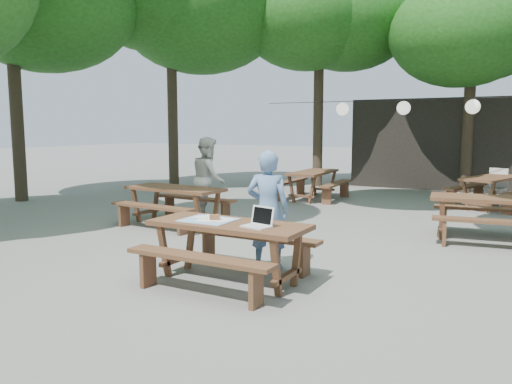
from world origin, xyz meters
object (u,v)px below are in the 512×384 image
(main_picnic_table, at_px, (229,251))
(woman, at_px, (268,210))
(picnic_table_nw, at_px, (175,205))
(second_person, at_px, (208,178))
(plastic_chair, at_px, (495,194))

(main_picnic_table, bearing_deg, woman, 79.24)
(picnic_table_nw, distance_m, second_person, 0.99)
(picnic_table_nw, height_order, plastic_chair, plastic_chair)
(second_person, bearing_deg, plastic_chair, -82.85)
(second_person, xyz_separation_m, plastic_chair, (5.15, 5.13, -0.60))
(main_picnic_table, relative_size, picnic_table_nw, 0.98)
(second_person, bearing_deg, main_picnic_table, 179.94)
(main_picnic_table, relative_size, second_person, 1.16)
(plastic_chair, bearing_deg, main_picnic_table, -93.16)
(picnic_table_nw, height_order, second_person, second_person)
(picnic_table_nw, relative_size, woman, 1.27)
(picnic_table_nw, xyz_separation_m, plastic_chair, (5.37, 5.98, -0.13))
(main_picnic_table, bearing_deg, picnic_table_nw, 137.93)
(main_picnic_table, relative_size, plastic_chair, 2.22)
(woman, bearing_deg, picnic_table_nw, -45.24)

